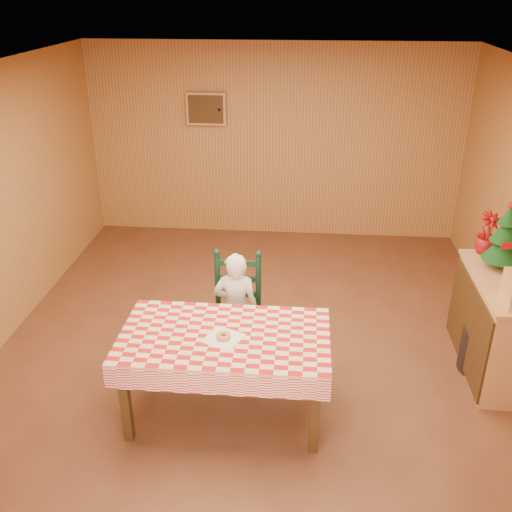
{
  "coord_description": "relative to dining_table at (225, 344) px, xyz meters",
  "views": [
    {
      "loc": [
        0.42,
        -4.56,
        3.25
      ],
      "look_at": [
        0.0,
        0.2,
        0.95
      ],
      "focal_mm": 40.0,
      "sensor_mm": 36.0,
      "label": 1
    }
  ],
  "objects": [
    {
      "name": "ground",
      "position": [
        0.15,
        0.86,
        -0.69
      ],
      "size": [
        6.0,
        6.0,
        0.0
      ],
      "primitive_type": "plane",
      "color": "brown",
      "rests_on": "ground"
    },
    {
      "name": "shelf_unit",
      "position": [
        2.35,
        0.82,
        -0.22
      ],
      "size": [
        0.54,
        1.24,
        0.93
      ],
      "color": "tan",
      "rests_on": "ground"
    },
    {
      "name": "cabin_walls",
      "position": [
        0.15,
        1.39,
        1.14
      ],
      "size": [
        5.1,
        6.05,
        2.65
      ],
      "color": "#B87D42",
      "rests_on": "ground"
    },
    {
      "name": "flower_arrangement",
      "position": [
        2.31,
        1.37,
        0.44
      ],
      "size": [
        0.3,
        0.3,
        0.4
      ],
      "primitive_type": "imported",
      "rotation": [
        0.0,
        0.0,
        0.43
      ],
      "color": "maroon",
      "rests_on": "shelf_unit"
    },
    {
      "name": "dining_table",
      "position": [
        0.0,
        0.0,
        0.0
      ],
      "size": [
        1.66,
        0.96,
        0.77
      ],
      "color": "#452B12",
      "rests_on": "ground"
    },
    {
      "name": "ladder_chair",
      "position": [
        -0.0,
        0.79,
        -0.18
      ],
      "size": [
        0.44,
        0.4,
        1.08
      ],
      "color": "black",
      "rests_on": "ground"
    },
    {
      "name": "donut",
      "position": [
        0.0,
        -0.05,
        0.1
      ],
      "size": [
        0.13,
        0.13,
        0.04
      ],
      "primitive_type": "torus",
      "rotation": [
        0.0,
        0.0,
        -0.13
      ],
      "color": "#CC8649",
      "rests_on": "napkin"
    },
    {
      "name": "seated_child",
      "position": [
        0.0,
        0.73,
        -0.13
      ],
      "size": [
        0.41,
        0.27,
        1.12
      ],
      "primitive_type": "imported",
      "rotation": [
        0.0,
        0.0,
        3.14
      ],
      "color": "silver",
      "rests_on": "ground"
    },
    {
      "name": "napkin",
      "position": [
        0.0,
        -0.05,
        0.08
      ],
      "size": [
        0.34,
        0.34,
        0.0
      ],
      "primitive_type": "cube",
      "rotation": [
        0.0,
        0.0,
        -0.42
      ],
      "color": "white",
      "rests_on": "dining_table"
    },
    {
      "name": "storage_bin",
      "position": [
        2.27,
        0.79,
        -0.48
      ],
      "size": [
        0.52,
        0.52,
        0.42
      ],
      "primitive_type": "cylinder",
      "rotation": [
        0.0,
        0.0,
        -0.28
      ],
      "color": "black",
      "rests_on": "ground"
    },
    {
      "name": "christmas_tree",
      "position": [
        2.36,
        1.07,
        0.52
      ],
      "size": [
        0.34,
        0.34,
        0.62
      ],
      "color": "#452B12",
      "rests_on": "shelf_unit"
    }
  ]
}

